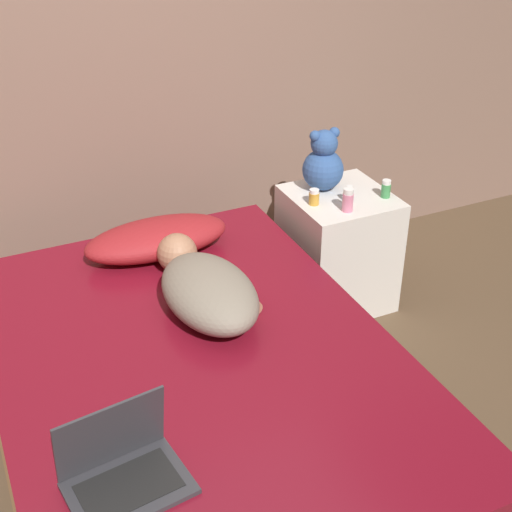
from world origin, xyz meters
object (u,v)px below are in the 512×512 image
object	(u,v)px
laptop	(122,468)
bottle_green	(386,189)
bottle_clear	(349,194)
pillow	(157,238)
teddy_bear	(323,163)
bottle_amber	(314,197)
bottle_pink	(348,200)
person_lying	(206,287)

from	to	relation	value
laptop	bottle_green	bearing A→B (deg)	26.01
bottle_green	bottle_clear	bearing A→B (deg)	172.59
pillow	teddy_bear	distance (m)	0.87
bottle_amber	bottle_pink	world-z (taller)	bottle_pink
person_lying	laptop	size ratio (longest dim) A/B	1.94
laptop	bottle_amber	world-z (taller)	laptop
teddy_bear	bottle_pink	bearing A→B (deg)	-92.68
person_lying	bottle_amber	world-z (taller)	same
pillow	laptop	bearing A→B (deg)	-112.48
bottle_green	bottle_amber	world-z (taller)	bottle_green
bottle_amber	bottle_clear	size ratio (longest dim) A/B	0.88
person_lying	bottle_amber	distance (m)	0.80
teddy_bear	pillow	bearing A→B (deg)	-175.85
bottle_amber	bottle_clear	distance (m)	0.16
teddy_bear	bottle_green	bearing A→B (deg)	-42.47
pillow	person_lying	world-z (taller)	person_lying
pillow	bottle_amber	size ratio (longest dim) A/B	8.55
bottle_green	person_lying	bearing A→B (deg)	-162.27
laptop	bottle_amber	bearing A→B (deg)	34.74
laptop	bottle_clear	world-z (taller)	laptop
laptop	bottle_amber	size ratio (longest dim) A/B	4.88
pillow	bottle_clear	xyz separation A→B (m)	(0.89, -0.12, 0.08)
pillow	teddy_bear	size ratio (longest dim) A/B	2.10
bottle_amber	pillow	bearing A→B (deg)	174.76
teddy_bear	bottle_green	size ratio (longest dim) A/B	3.50
bottle_amber	person_lying	bearing A→B (deg)	-149.65
laptop	bottle_clear	bearing A→B (deg)	30.06
teddy_bear	bottle_clear	distance (m)	0.20
bottle_amber	teddy_bear	bearing A→B (deg)	48.05
pillow	bottle_amber	world-z (taller)	bottle_amber
laptop	bottle_green	size ratio (longest dim) A/B	4.19
bottle_green	teddy_bear	bearing A→B (deg)	137.53
pillow	bottle_green	world-z (taller)	bottle_green
bottle_amber	bottle_pink	size ratio (longest dim) A/B	0.68
person_lying	bottle_amber	bearing A→B (deg)	29.09
bottle_pink	pillow	bearing A→B (deg)	167.27
teddy_bear	bottle_clear	bearing A→B (deg)	-78.14
laptop	bottle_amber	distance (m)	1.65
laptop	bottle_green	world-z (taller)	laptop
bottle_clear	laptop	bearing A→B (deg)	-142.39
laptop	bottle_pink	bearing A→B (deg)	29.17
person_lying	teddy_bear	bearing A→B (deg)	32.22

